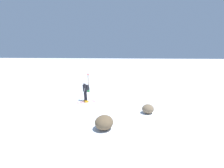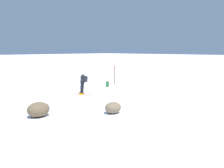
{
  "view_description": "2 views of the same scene",
  "coord_description": "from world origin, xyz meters",
  "views": [
    {
      "loc": [
        14.57,
        4.9,
        3.97
      ],
      "look_at": [
        0.66,
        2.16,
        1.55
      ],
      "focal_mm": 28.0,
      "sensor_mm": 36.0,
      "label": 1
    },
    {
      "loc": [
        11.16,
        12.97,
        3.37
      ],
      "look_at": [
        2.45,
        4.6,
        1.49
      ],
      "focal_mm": 35.0,
      "sensor_mm": 36.0,
      "label": 2
    }
  ],
  "objects": [
    {
      "name": "ground_plane",
      "position": [
        0.0,
        0.0,
        0.0
      ],
      "size": [
        300.0,
        300.0,
        0.0
      ],
      "primitive_type": "plane",
      "color": "white"
    },
    {
      "name": "skier",
      "position": [
        0.77,
        -0.13,
        0.93
      ],
      "size": [
        1.48,
        1.62,
        1.71
      ],
      "rotation": [
        0.0,
        0.0,
        0.58
      ],
      "color": "red",
      "rests_on": "ground"
    },
    {
      "name": "spare_backpack",
      "position": [
        -2.91,
        -1.13,
        0.24
      ],
      "size": [
        0.37,
        0.34,
        0.5
      ],
      "rotation": [
        0.0,
        0.0,
        3.67
      ],
      "color": "#236633",
      "rests_on": "ground"
    },
    {
      "name": "exposed_boulder_0",
      "position": [
        5.98,
        2.78,
        0.38
      ],
      "size": [
        1.15,
        0.98,
        0.75
      ],
      "primitive_type": "ellipsoid",
      "color": "brown",
      "rests_on": "ground"
    },
    {
      "name": "exposed_boulder_1",
      "position": [
        2.89,
        5.1,
        0.31
      ],
      "size": [
        0.94,
        0.8,
        0.61
      ],
      "primitive_type": "ellipsoid",
      "color": "#7A664C",
      "rests_on": "ground"
    },
    {
      "name": "trail_marker",
      "position": [
        -4.42,
        -1.65,
        1.01
      ],
      "size": [
        0.13,
        0.13,
        1.83
      ],
      "color": "brown",
      "rests_on": "ground"
    }
  ]
}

